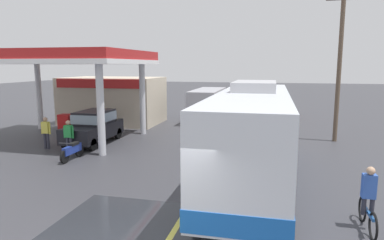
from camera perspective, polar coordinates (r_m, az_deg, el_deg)
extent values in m
plane|color=#38383D|center=(27.06, 7.98, -0.21)|extent=(120.00, 120.00, 0.00)
cube|color=#D8CC4C|center=(22.16, 6.76, -2.23)|extent=(0.16, 50.00, 0.01)
cube|color=#26282D|center=(9.77, -10.96, -17.34)|extent=(4.11, 4.20, 0.01)
cube|color=silver|center=(12.98, 9.86, -1.94)|extent=(2.50, 11.00, 2.90)
cube|color=#1959B2|center=(13.23, 9.73, -6.62)|extent=(2.54, 11.04, 0.56)
cube|color=#8C9EAD|center=(7.56, 7.42, -5.54)|extent=(2.30, 0.10, 1.40)
cube|color=#8C9EAD|center=(13.04, 4.34, 0.23)|extent=(0.06, 9.35, 1.10)
cube|color=#8C9EAD|center=(12.89, 15.56, -0.18)|extent=(0.06, 9.35, 1.10)
cube|color=white|center=(7.43, 7.54, -0.29)|extent=(1.75, 0.08, 0.32)
cube|color=#B2B2B7|center=(13.77, 10.30, 5.52)|extent=(1.60, 2.80, 0.36)
cylinder|color=black|center=(9.79, 1.54, -13.92)|extent=(0.30, 1.00, 1.00)
cylinder|color=black|center=(9.63, 14.91, -14.65)|extent=(0.30, 1.00, 1.00)
cylinder|color=black|center=(16.58, 6.63, -4.32)|extent=(0.30, 1.00, 1.00)
cylinder|color=black|center=(16.48, 14.28, -4.63)|extent=(0.30, 1.00, 1.00)
cube|color=#B21E1E|center=(21.10, -20.63, 9.93)|extent=(9.00, 7.00, 0.50)
cube|color=white|center=(21.10, -20.57, 8.93)|extent=(9.10, 7.10, 0.24)
cylinder|color=silver|center=(17.00, -14.81, 1.93)|extent=(0.36, 0.36, 4.60)
cylinder|color=silver|center=(25.52, -23.86, 3.75)|extent=(0.36, 0.36, 4.60)
cylinder|color=silver|center=(21.88, -8.17, 3.67)|extent=(0.36, 0.36, 4.60)
cube|color=red|center=(21.40, -20.02, -1.10)|extent=(0.70, 0.60, 1.50)
cube|color=beige|center=(26.61, -12.83, 3.19)|extent=(7.00, 4.40, 3.40)
cube|color=#B21E1E|center=(24.53, -15.24, 5.78)|extent=(6.30, 0.10, 0.60)
cube|color=black|center=(19.88, -15.93, -1.73)|extent=(1.70, 4.20, 0.80)
cube|color=black|center=(19.93, -15.75, 0.50)|extent=(1.50, 2.31, 0.70)
cube|color=#8C9EAD|center=(19.93, -15.75, 0.50)|extent=(1.53, 2.35, 0.49)
cylinder|color=black|center=(19.09, -20.04, -3.59)|extent=(0.20, 0.64, 0.64)
cylinder|color=black|center=(18.32, -16.11, -3.92)|extent=(0.20, 0.64, 0.64)
cylinder|color=black|center=(21.60, -15.70, -1.95)|extent=(0.20, 0.64, 0.64)
cylinder|color=black|center=(20.92, -12.10, -2.17)|extent=(0.20, 0.64, 0.64)
cube|color=#A5A5AD|center=(26.88, 2.59, 2.80)|extent=(2.00, 6.00, 2.10)
cube|color=#8C9EAD|center=(26.84, 2.59, 3.65)|extent=(2.04, 5.10, 0.80)
cube|color=#2D2D33|center=(24.03, 1.22, 0.01)|extent=(1.90, 0.16, 0.36)
cylinder|color=black|center=(25.26, -0.24, 0.09)|extent=(0.22, 0.76, 0.76)
cylinder|color=black|center=(24.91, 3.70, -0.06)|extent=(0.22, 0.76, 0.76)
cylinder|color=black|center=(29.12, 1.60, 1.28)|extent=(0.22, 0.76, 0.76)
cylinder|color=black|center=(28.82, 5.03, 1.17)|extent=(0.22, 0.76, 0.76)
torus|color=black|center=(10.04, 27.65, -15.27)|extent=(0.06, 0.72, 0.72)
torus|color=black|center=(11.02, 26.23, -12.98)|extent=(0.06, 0.72, 0.72)
cube|color=#1E4C8C|center=(10.47, 26.96, -13.31)|extent=(0.06, 1.10, 0.08)
cube|color=#3359B2|center=(10.34, 27.10, -9.66)|extent=(0.34, 0.24, 0.64)
sphere|color=tan|center=(10.17, 27.34, -7.44)|extent=(0.22, 0.22, 0.22)
cylinder|color=#2D2D38|center=(10.43, 26.42, -12.36)|extent=(0.12, 0.12, 0.55)
cylinder|color=#2D2D38|center=(10.48, 27.51, -12.34)|extent=(0.12, 0.12, 0.55)
cylinder|color=black|center=(16.40, -20.21, -5.70)|extent=(0.10, 0.60, 0.60)
cylinder|color=black|center=(17.38, -18.04, -4.77)|extent=(0.10, 0.60, 0.60)
cube|color=navy|center=(16.84, -19.13, -4.56)|extent=(0.20, 1.30, 0.36)
cube|color=black|center=(16.91, -18.89, -3.73)|extent=(0.24, 0.60, 0.12)
cylinder|color=#2D2D33|center=(16.30, -20.23, -3.62)|extent=(0.55, 0.04, 0.04)
cylinder|color=#33333F|center=(19.61, -23.01, -3.17)|extent=(0.14, 0.14, 0.82)
cylinder|color=#33333F|center=(19.50, -22.58, -3.21)|extent=(0.14, 0.14, 0.82)
cube|color=#D8CC4C|center=(19.42, -22.92, -1.14)|extent=(0.36, 0.22, 0.60)
sphere|color=tan|center=(19.36, -23.00, 0.11)|extent=(0.22, 0.22, 0.22)
cylinder|color=#D8CC4C|center=(19.57, -23.46, -1.26)|extent=(0.09, 0.09, 0.58)
cylinder|color=#D8CC4C|center=(19.30, -22.36, -1.32)|extent=(0.09, 0.09, 0.58)
cylinder|color=#33333F|center=(18.12, -19.77, -3.94)|extent=(0.14, 0.14, 0.82)
cylinder|color=#33333F|center=(18.03, -19.29, -3.99)|extent=(0.14, 0.14, 0.82)
cube|color=#268C3F|center=(17.93, -19.65, -1.75)|extent=(0.36, 0.22, 0.60)
sphere|color=tan|center=(17.86, -19.72, -0.40)|extent=(0.22, 0.22, 0.22)
cylinder|color=#268C3F|center=(18.07, -20.26, -1.87)|extent=(0.09, 0.09, 0.58)
cylinder|color=#268C3F|center=(17.82, -19.02, -1.95)|extent=(0.09, 0.09, 0.58)
cube|color=maroon|center=(29.66, 13.14, 1.86)|extent=(1.70, 4.20, 0.80)
cube|color=maroon|center=(29.78, 13.20, 3.33)|extent=(1.50, 2.31, 0.70)
cube|color=#8C9EAD|center=(29.78, 13.20, 3.33)|extent=(1.53, 2.35, 0.49)
cylinder|color=black|center=(28.24, 11.58, 0.74)|extent=(0.20, 0.64, 0.64)
cylinder|color=black|center=(28.24, 14.62, 0.63)|extent=(0.20, 0.64, 0.64)
cylinder|color=black|center=(31.21, 11.75, 1.51)|extent=(0.20, 0.64, 0.64)
cylinder|color=black|center=(31.21, 14.51, 1.41)|extent=(0.20, 0.64, 0.64)
cylinder|color=brown|center=(21.06, 23.07, 8.07)|extent=(0.24, 0.24, 8.44)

